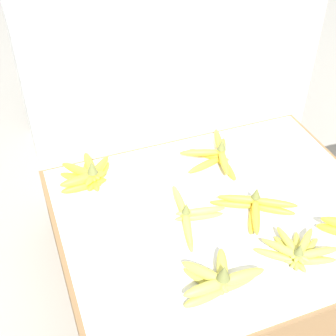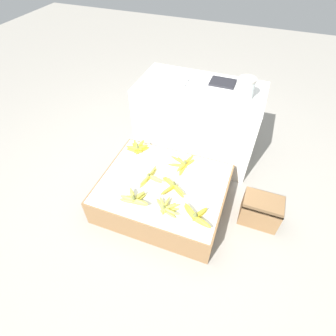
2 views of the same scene
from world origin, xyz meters
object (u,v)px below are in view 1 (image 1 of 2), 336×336
banana_bunch_middle_midright (255,207)px  banana_bunch_back_midright (215,155)px  banana_bunch_front_midright (297,252)px  banana_bunch_middle_midleft (189,216)px  banana_bunch_front_midleft (219,279)px  banana_bunch_back_left (88,175)px

banana_bunch_middle_midright → banana_bunch_back_midright: bearing=91.1°
banana_bunch_back_midright → banana_bunch_front_midright: bearing=-86.2°
banana_bunch_front_midright → banana_bunch_back_midright: (-0.03, 0.48, 0.00)m
banana_bunch_middle_midleft → banana_bunch_front_midright: bearing=-45.7°
banana_bunch_front_midleft → banana_bunch_back_left: bearing=112.9°
banana_bunch_middle_midleft → banana_bunch_middle_midright: bearing=-10.4°
banana_bunch_front_midright → banana_bunch_middle_midright: (-0.03, 0.20, 0.00)m
banana_bunch_front_midleft → banana_bunch_back_midright: bearing=65.8°
banana_bunch_front_midleft → banana_bunch_front_midright: 0.25m
banana_bunch_middle_midright → banana_bunch_back_left: banana_bunch_back_left is taller
banana_bunch_front_midright → banana_bunch_middle_midright: bearing=97.7°
banana_bunch_middle_midleft → banana_bunch_back_midright: (0.20, 0.24, 0.00)m
banana_bunch_back_midright → banana_bunch_front_midleft: bearing=-114.2°
banana_bunch_middle_midright → banana_bunch_front_midright: bearing=-82.3°
banana_bunch_front_midleft → banana_bunch_middle_midleft: 0.25m
banana_bunch_front_midright → banana_bunch_back_midright: bearing=93.8°
banana_bunch_front_midright → banana_bunch_middle_midleft: (-0.23, 0.24, 0.00)m
banana_bunch_front_midleft → banana_bunch_back_left: (-0.23, 0.54, -0.00)m
banana_bunch_front_midright → banana_bunch_back_midright: size_ratio=0.86×
banana_bunch_front_midright → banana_bunch_middle_midright: size_ratio=0.90×
banana_bunch_middle_midright → banana_bunch_back_left: 0.56m
banana_bunch_back_left → banana_bunch_back_midright: banana_bunch_back_left is taller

